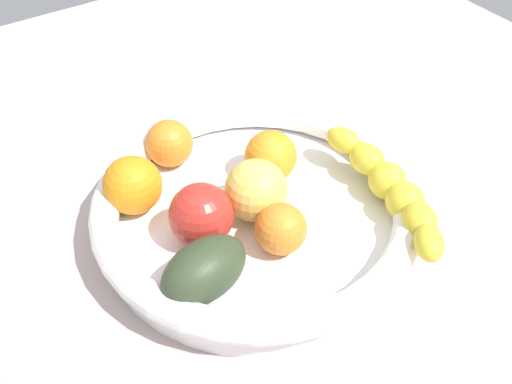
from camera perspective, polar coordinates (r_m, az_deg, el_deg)
name	(u,v)px	position (r cm, az deg, el deg)	size (l,w,h in cm)	color
kitchen_counter	(256,238)	(67.47, 0.00, -4.27)	(120.00, 120.00, 3.00)	#B7A39D
fruit_bowl	(256,210)	(64.43, 0.00, -1.70)	(33.84, 33.84, 5.32)	white
banana_draped_left	(392,189)	(64.66, 12.36, 0.26)	(20.98, 8.23, 4.52)	yellow
orange_front	(133,185)	(64.55, -11.26, 0.62)	(6.13, 6.13, 6.13)	orange
orange_mid_left	(281,229)	(59.60, 2.29, -3.42)	(5.12, 5.12, 5.12)	orange
orange_mid_right	(271,156)	(67.14, 1.36, 3.30)	(5.74, 5.74, 5.74)	orange
orange_rear	(169,143)	(69.86, -7.97, 4.44)	(5.34, 5.34, 5.34)	orange
apple_yellow	(257,191)	(62.44, 0.07, 0.12)	(6.47, 6.47, 6.47)	#E7CE58
tomato_red	(202,216)	(60.11, -4.98, -2.20)	(6.41, 6.41, 6.41)	red
avocado_dark	(204,270)	(56.12, -4.79, -7.17)	(8.90, 5.60, 5.44)	#313E26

